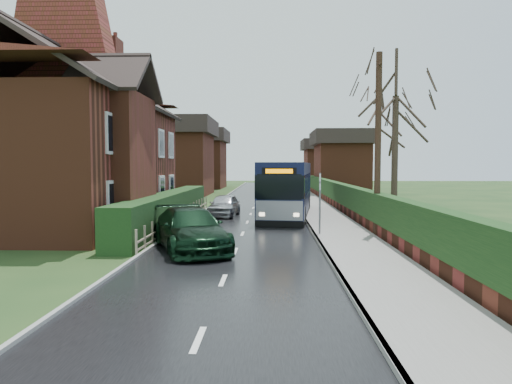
{
  "coord_description": "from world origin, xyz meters",
  "views": [
    {
      "loc": [
        1.23,
        -17.55,
        2.99
      ],
      "look_at": [
        0.57,
        2.56,
        1.8
      ],
      "focal_mm": 32.0,
      "sensor_mm": 36.0,
      "label": 1
    }
  ],
  "objects_px": {
    "bus": "(288,190)",
    "car_green": "(190,229)",
    "bus_stop_sign": "(320,195)",
    "telegraph_pole": "(378,144)",
    "brick_house": "(70,137)",
    "car_silver": "(224,205)"
  },
  "relations": [
    {
      "from": "brick_house",
      "to": "car_silver",
      "type": "bearing_deg",
      "value": 29.52
    },
    {
      "from": "bus",
      "to": "telegraph_pole",
      "type": "height_order",
      "value": "telegraph_pole"
    },
    {
      "from": "bus",
      "to": "bus_stop_sign",
      "type": "relative_size",
      "value": 3.94
    },
    {
      "from": "brick_house",
      "to": "bus",
      "type": "xyz_separation_m",
      "value": [
        10.93,
        4.21,
        -2.83
      ]
    },
    {
      "from": "brick_house",
      "to": "car_green",
      "type": "bearing_deg",
      "value": -42.52
    },
    {
      "from": "bus",
      "to": "telegraph_pole",
      "type": "bearing_deg",
      "value": -57.63
    },
    {
      "from": "bus_stop_sign",
      "to": "car_green",
      "type": "bearing_deg",
      "value": -142.43
    },
    {
      "from": "brick_house",
      "to": "bus",
      "type": "relative_size",
      "value": 1.39
    },
    {
      "from": "car_green",
      "to": "bus_stop_sign",
      "type": "height_order",
      "value": "bus_stop_sign"
    },
    {
      "from": "car_green",
      "to": "bus_stop_sign",
      "type": "relative_size",
      "value": 1.91
    },
    {
      "from": "car_green",
      "to": "telegraph_pole",
      "type": "height_order",
      "value": "telegraph_pole"
    },
    {
      "from": "bus",
      "to": "bus_stop_sign",
      "type": "height_order",
      "value": "bus"
    },
    {
      "from": "bus",
      "to": "bus_stop_sign",
      "type": "bearing_deg",
      "value": -75.56
    },
    {
      "from": "brick_house",
      "to": "bus_stop_sign",
      "type": "distance_m",
      "value": 12.74
    },
    {
      "from": "bus_stop_sign",
      "to": "car_silver",
      "type": "bearing_deg",
      "value": 127.25
    },
    {
      "from": "bus_stop_sign",
      "to": "telegraph_pole",
      "type": "xyz_separation_m",
      "value": [
        2.44,
        0.41,
        2.12
      ]
    },
    {
      "from": "brick_house",
      "to": "telegraph_pole",
      "type": "distance_m",
      "value": 14.76
    },
    {
      "from": "car_green",
      "to": "telegraph_pole",
      "type": "xyz_separation_m",
      "value": [
        7.3,
        3.51,
        3.14
      ]
    },
    {
      "from": "brick_house",
      "to": "car_green",
      "type": "relative_size",
      "value": 2.87
    },
    {
      "from": "car_green",
      "to": "telegraph_pole",
      "type": "distance_m",
      "value": 8.69
    },
    {
      "from": "brick_house",
      "to": "car_silver",
      "type": "xyz_separation_m",
      "value": [
        7.23,
        4.1,
        -3.72
      ]
    },
    {
      "from": "bus",
      "to": "car_green",
      "type": "relative_size",
      "value": 2.06
    }
  ]
}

